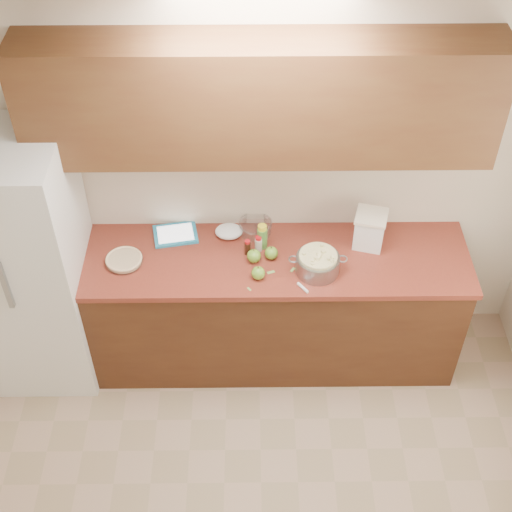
{
  "coord_description": "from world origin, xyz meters",
  "views": [
    {
      "loc": [
        -0.05,
        -1.71,
        4.01
      ],
      "look_at": [
        -0.02,
        1.43,
        0.98
      ],
      "focal_mm": 50.0,
      "sensor_mm": 36.0,
      "label": 1
    }
  ],
  "objects_px": {
    "colander": "(318,263)",
    "flour_canister": "(370,229)",
    "pie": "(124,260)",
    "tablet": "(175,234)"
  },
  "relations": [
    {
      "from": "flour_canister",
      "to": "colander",
      "type": "bearing_deg",
      "value": -144.46
    },
    {
      "from": "colander",
      "to": "flour_canister",
      "type": "height_order",
      "value": "flour_canister"
    },
    {
      "from": "pie",
      "to": "colander",
      "type": "bearing_deg",
      "value": -4.13
    },
    {
      "from": "pie",
      "to": "colander",
      "type": "xyz_separation_m",
      "value": [
        1.19,
        -0.09,
        0.04
      ]
    },
    {
      "from": "pie",
      "to": "tablet",
      "type": "distance_m",
      "value": 0.39
    },
    {
      "from": "colander",
      "to": "flour_canister",
      "type": "distance_m",
      "value": 0.42
    },
    {
      "from": "flour_canister",
      "to": "tablet",
      "type": "distance_m",
      "value": 1.24
    },
    {
      "from": "pie",
      "to": "flour_canister",
      "type": "relative_size",
      "value": 0.99
    },
    {
      "from": "pie",
      "to": "colander",
      "type": "distance_m",
      "value": 1.19
    },
    {
      "from": "colander",
      "to": "flour_canister",
      "type": "relative_size",
      "value": 1.51
    }
  ]
}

